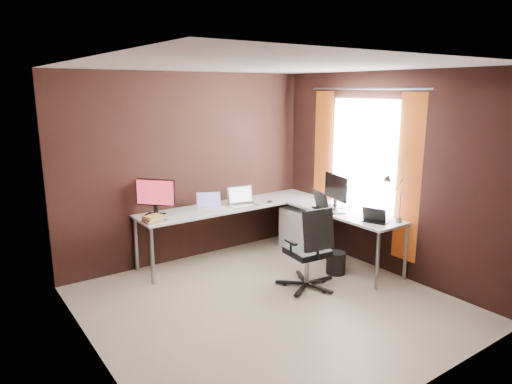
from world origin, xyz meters
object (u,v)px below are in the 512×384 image
Objects in this scene: monitor_right at (336,189)px; laptop_silver at (242,201)px; laptop_black_small at (375,219)px; drawer_pedestal at (301,229)px; office_chair at (309,264)px; book_stack at (154,219)px; wastebasket at (336,263)px; desk_lamp at (393,193)px; laptop_black_big at (326,207)px; laptop_white at (209,206)px; monitor_left at (155,195)px.

laptop_silver is at bearing 63.92° from monitor_right.
drawer_pedestal is at bearing -21.07° from laptop_black_small.
office_chair reaches higher than laptop_black_small.
office_chair reaches higher than book_stack.
laptop_silver is 1.23× the size of laptop_black_small.
wastebasket is (1.92, -1.15, -0.63)m from book_stack.
book_stack is 0.46× the size of desk_lamp.
monitor_right is 1.89× the size of wastebasket.
office_chair is at bearing 49.77° from laptop_black_small.
laptop_black_big reaches higher than drawer_pedestal.
monitor_right reaches higher than book_stack.
drawer_pedestal is 1.57× the size of laptop_white.
drawer_pedestal is at bearing 26.75° from monitor_right.
monitor_right reaches higher than office_chair.
laptop_silver is 0.86× the size of laptop_black_big.
laptop_black_small is (1.99, -1.82, -0.21)m from monitor_left.
monitor_left is 0.47× the size of office_chair.
desk_lamp is at bearing -51.66° from wastebasket.
office_chair is at bearing -126.86° from drawer_pedestal.
wastebasket is at bearing -30.88° from book_stack.
book_stack is at bearing 159.82° from desk_lamp.
office_chair is (-0.80, -1.06, -0.01)m from drawer_pedestal.
monitor_left is 2.19m from laptop_black_big.
laptop_white is 0.93× the size of laptop_silver.
laptop_silver is 1.48× the size of wastebasket.
wastebasket is (-0.22, 0.40, -0.63)m from laptop_black_small.
laptop_black_small is 0.97m from office_chair.
laptop_black_big reaches higher than laptop_black_small.
drawer_pedestal is 1.31× the size of monitor_left.
laptop_black_small is (-0.12, -0.79, -0.21)m from monitor_right.
monitor_left reaches higher than book_stack.
laptop_white is at bearing 116.59° from office_chair.
book_stack is 2.32m from wastebasket.
desk_lamp reaches higher than monitor_left.
monitor_right is at bearing -56.59° from laptop_black_big.
book_stack is at bearing -144.60° from laptop_white.
laptop_black_small reaches higher than drawer_pedestal.
monitor_right is at bearing -18.48° from book_stack.
laptop_silver is (-0.84, 0.27, 0.48)m from drawer_pedestal.
office_chair is at bearing -78.43° from laptop_silver.
monitor_left is 0.87× the size of monitor_right.
desk_lamp reaches higher than wastebasket.
laptop_black_small is at bearing -90.28° from drawer_pedestal.
desk_lamp reaches higher than laptop_white.
laptop_silver reaches higher than drawer_pedestal.
laptop_black_big is (-0.24, -0.07, -0.19)m from monitor_right.
office_chair is at bearing -43.33° from laptop_white.
book_stack is at bearing 174.58° from drawer_pedestal.
laptop_black_small reaches higher than book_stack.
wastebasket is at bearing -103.69° from drawer_pedestal.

